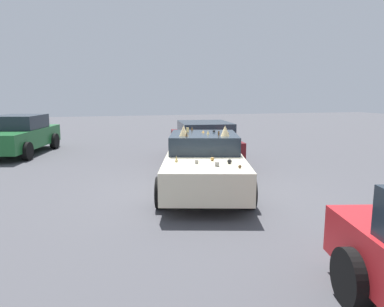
{
  "coord_description": "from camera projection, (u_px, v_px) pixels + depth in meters",
  "views": [
    {
      "loc": [
        -8.12,
        2.57,
        2.32
      ],
      "look_at": [
        0.0,
        0.3,
        0.9
      ],
      "focal_mm": 33.53,
      "sensor_mm": 36.0,
      "label": 1
    }
  ],
  "objects": [
    {
      "name": "ground_plane",
      "position": [
        204.0,
        189.0,
        8.78
      ],
      "size": [
        60.0,
        60.0,
        0.0
      ],
      "primitive_type": "plane",
      "color": "#47474C"
    },
    {
      "name": "parked_sedan_behind_left",
      "position": [
        19.0,
        135.0,
        13.82
      ],
      "size": [
        4.67,
        2.73,
        1.49
      ],
      "rotation": [
        0.0,
        0.0,
        2.89
      ],
      "color": "#1E602D",
      "rests_on": "ground"
    },
    {
      "name": "parked_sedan_behind_right",
      "position": [
        203.0,
        142.0,
        12.13
      ],
      "size": [
        4.6,
        2.38,
        1.39
      ],
      "rotation": [
        0.0,
        0.0,
        -0.12
      ],
      "color": "#5B1419",
      "rests_on": "ground"
    },
    {
      "name": "art_car_decorated",
      "position": [
        204.0,
        161.0,
        8.72
      ],
      "size": [
        4.95,
        2.98,
        1.58
      ],
      "rotation": [
        0.0,
        0.0,
        2.86
      ],
      "color": "beige",
      "rests_on": "ground"
    }
  ]
}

